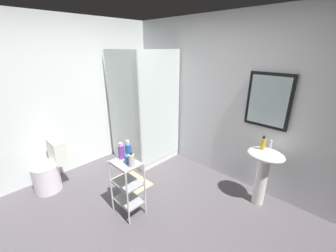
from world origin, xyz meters
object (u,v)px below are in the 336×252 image
Objects in this scene: toilet at (49,170)px; bath_mat at (132,182)px; pedestal_sink at (264,166)px; storage_cart at (127,184)px; shampoo_bottle_blue at (128,151)px; rinse_cup at (129,159)px; shower_stall at (144,136)px; conditioner_bottle_purple at (121,151)px; lotion_bottle_white at (132,160)px; hand_soap_bottle at (263,143)px.

bath_mat is at bearing 50.88° from toilet.
pedestal_sink is 1.09× the size of storage_cart.
shampoo_bottle_blue reaches higher than rinse_cup.
shower_stall is 0.92m from bath_mat.
conditioner_bottle_purple is at bearing -51.53° from shower_stall.
conditioner_bottle_purple is at bearing 26.41° from toilet.
conditioner_bottle_purple is (-0.25, 0.03, 0.01)m from lotion_bottle_white.
toilet is at bearing -100.91° from shower_stall.
lotion_bottle_white is at bearing -126.71° from pedestal_sink.
hand_soap_bottle is at bearing 38.97° from toilet.
pedestal_sink is at bearing 3.91° from hand_soap_bottle.
toilet is 7.23× the size of rinse_cup.
shower_stall is at bearing 128.47° from conditioner_bottle_purple.
storage_cart is (-1.13, -1.35, -0.14)m from pedestal_sink.
shampoo_bottle_blue is 0.12m from rinse_cup.
lotion_bottle_white reaches higher than toilet.
hand_soap_bottle is 0.30× the size of bath_mat.
hand_soap_bottle reaches higher than bath_mat.
toilet is 3.05× the size of shampoo_bottle_blue.
hand_soap_bottle is at bearing 8.18° from shower_stall.
toilet is 3.67× the size of conditioner_bottle_purple.
hand_soap_bottle is at bearing 54.79° from lotion_bottle_white.
conditioner_bottle_purple reaches higher than toilet.
shower_stall is at bearing -171.82° from hand_soap_bottle.
rinse_cup is (1.29, 0.55, 0.48)m from toilet.
bath_mat is at bearing -149.61° from pedestal_sink.
hand_soap_bottle is at bearing -176.09° from pedestal_sink.
rinse_cup is 1.02m from bath_mat.
pedestal_sink reaches higher than bath_mat.
pedestal_sink is 1.70m from lotion_bottle_white.
bath_mat is (-0.61, 0.40, -0.81)m from lotion_bottle_white.
toilet is at bearing -141.65° from pedestal_sink.
shower_stall is 2.63× the size of toilet.
shower_stall is 1.38m from shampoo_bottle_blue.
toilet is 1.48m from rinse_cup.
shampoo_bottle_blue is (-1.17, -1.27, 0.27)m from pedestal_sink.
lotion_bottle_white is at bearing -6.43° from conditioner_bottle_purple.
conditioner_bottle_purple is 1.97× the size of rinse_cup.
shower_stall reaches higher than pedestal_sink.
shampoo_bottle_blue is at bearing -36.04° from bath_mat.
shower_stall reaches higher than toilet.
shampoo_bottle_blue reaches higher than toilet.
conditioner_bottle_purple is 0.98m from bath_mat.
pedestal_sink is 4.33× the size of lotion_bottle_white.
lotion_bottle_white reaches higher than rinse_cup.
shower_stall is at bearing 124.49° from bath_mat.
hand_soap_bottle is at bearing 48.66° from shampoo_bottle_blue.
hand_soap_bottle is (1.08, 1.35, 0.45)m from storage_cart.
hand_soap_bottle reaches higher than storage_cart.
conditioner_bottle_purple is at bearing 173.57° from lotion_bottle_white.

